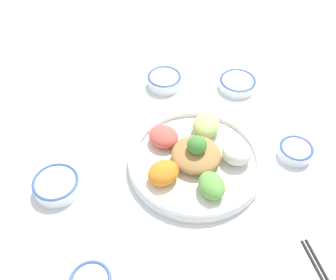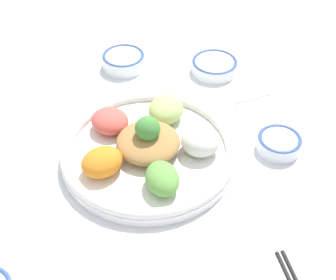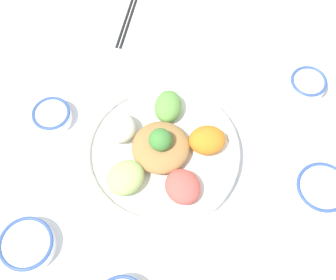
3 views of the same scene
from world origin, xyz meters
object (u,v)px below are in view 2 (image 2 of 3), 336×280
object	(u,v)px
sauce_bowl_dark	(279,143)
serving_spoon_main	(264,94)
sauce_bowl_red	(214,65)
sauce_bowl_far	(124,60)
salad_platter	(149,148)

from	to	relation	value
sauce_bowl_dark	serving_spoon_main	world-z (taller)	sauce_bowl_dark
sauce_bowl_red	sauce_bowl_dark	bearing A→B (deg)	159.07
serving_spoon_main	sauce_bowl_far	bearing A→B (deg)	-41.69
sauce_bowl_red	sauce_bowl_dark	distance (m)	0.29
salad_platter	sauce_bowl_dark	size ratio (longest dim) A/B	3.94
sauce_bowl_far	serving_spoon_main	size ratio (longest dim) A/B	0.78
salad_platter	sauce_bowl_red	xyz separation A→B (m)	(0.11, -0.31, -0.01)
serving_spoon_main	sauce_bowl_dark	bearing A→B (deg)	66.86
sauce_bowl_far	serving_spoon_main	world-z (taller)	sauce_bowl_far
salad_platter	sauce_bowl_far	distance (m)	0.32
sauce_bowl_dark	sauce_bowl_far	xyz separation A→B (m)	(0.43, 0.04, 0.00)
sauce_bowl_far	sauce_bowl_dark	bearing A→B (deg)	-174.18
sauce_bowl_far	serving_spoon_main	xyz separation A→B (m)	(-0.30, -0.17, -0.02)
salad_platter	sauce_bowl_far	world-z (taller)	salad_platter
sauce_bowl_dark	sauce_bowl_far	bearing A→B (deg)	5.82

